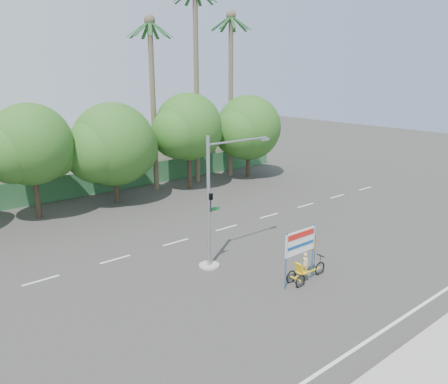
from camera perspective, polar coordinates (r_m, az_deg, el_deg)
ground at (r=22.58m, az=9.55°, el=-11.19°), size 120.00×120.00×0.00m
fence at (r=38.93m, az=-14.77°, el=1.52°), size 38.00×0.08×2.00m
building_right at (r=46.30m, az=-8.19°, el=5.06°), size 14.00×8.00×3.60m
tree_left at (r=32.57m, az=-23.96°, el=5.33°), size 6.66×5.60×8.07m
tree_center at (r=34.69m, az=-14.30°, el=5.74°), size 7.62×6.40×7.85m
tree_right at (r=38.02m, az=-4.72°, el=8.16°), size 6.90×5.80×8.36m
tree_far_right at (r=42.42m, az=3.17°, el=8.14°), size 7.38×6.20×7.94m
palm_tall at (r=40.12m, az=-3.66°, el=16.04°), size 3.73×3.79×17.45m
palm_mid at (r=42.58m, az=0.89°, el=14.60°), size 3.73×3.79×15.45m
palm_short at (r=37.69m, az=-9.33°, el=13.47°), size 3.73×3.79×14.45m
traffic_signal at (r=22.73m, az=-1.38°, el=-2.81°), size 4.72×1.10×7.00m
trike_billboard at (r=21.89m, az=10.32°, el=-8.70°), size 2.98×0.68×2.92m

